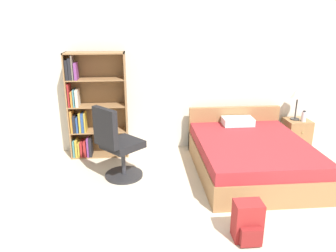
{
  "coord_description": "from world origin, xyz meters",
  "views": [
    {
      "loc": [
        -0.96,
        -2.22,
        2.22
      ],
      "look_at": [
        -0.59,
        1.98,
        0.8
      ],
      "focal_mm": 35.0,
      "sensor_mm": 36.0,
      "label": 1
    }
  ],
  "objects": [
    {
      "name": "wall_back",
      "position": [
        0.0,
        3.23,
        1.3
      ],
      "size": [
        9.0,
        0.06,
        2.6
      ],
      "color": "silver",
      "rests_on": "ground_plane"
    },
    {
      "name": "bookshelf",
      "position": [
        -1.77,
        2.96,
        0.8
      ],
      "size": [
        0.93,
        0.31,
        1.7
      ],
      "color": "olive",
      "rests_on": "ground_plane"
    },
    {
      "name": "bed",
      "position": [
        0.64,
        2.13,
        0.26
      ],
      "size": [
        1.56,
        2.0,
        0.76
      ],
      "color": "olive",
      "rests_on": "ground_plane"
    },
    {
      "name": "office_chair",
      "position": [
        -1.3,
        2.06,
        0.5
      ],
      "size": [
        0.72,
        0.72,
        1.08
      ],
      "color": "#232326",
      "rests_on": "ground_plane"
    },
    {
      "name": "nightstand",
      "position": [
        1.75,
        2.96,
        0.26
      ],
      "size": [
        0.41,
        0.43,
        0.52
      ],
      "color": "olive",
      "rests_on": "ground_plane"
    },
    {
      "name": "table_lamp",
      "position": [
        1.7,
        2.97,
        0.98
      ],
      "size": [
        0.22,
        0.22,
        0.58
      ],
      "color": "#333333",
      "rests_on": "nightstand"
    },
    {
      "name": "water_bottle",
      "position": [
        1.8,
        2.86,
        0.61
      ],
      "size": [
        0.08,
        0.08,
        0.19
      ],
      "color": "silver",
      "rests_on": "nightstand"
    },
    {
      "name": "backpack_red",
      "position": [
        0.11,
        0.58,
        0.2
      ],
      "size": [
        0.29,
        0.28,
        0.43
      ],
      "color": "maroon",
      "rests_on": "ground_plane"
    }
  ]
}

